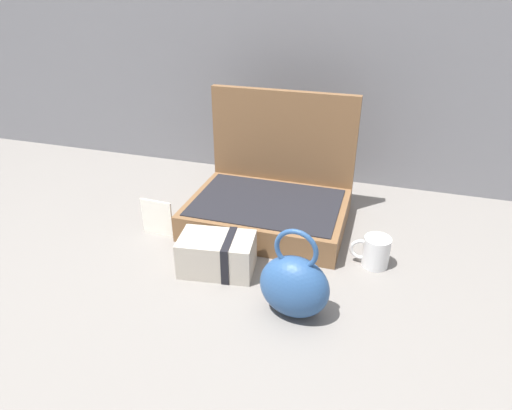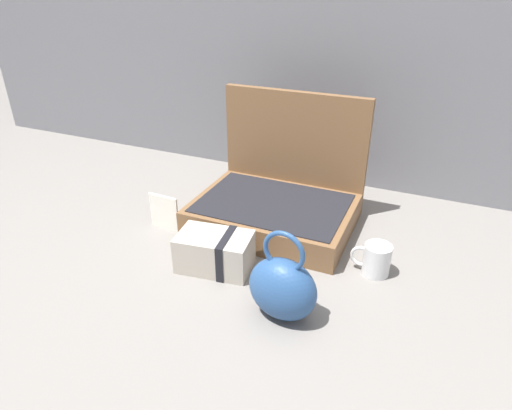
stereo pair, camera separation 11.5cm
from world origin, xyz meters
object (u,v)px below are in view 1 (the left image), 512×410
at_px(teal_pouch_handbag, 294,285).
at_px(coffee_mug, 375,252).
at_px(open_suitcase, 271,197).
at_px(info_card_left, 157,218).
at_px(cream_toiletry_bag, 218,254).

xyz_separation_m(teal_pouch_handbag, coffee_mug, (0.16, 0.25, -0.04)).
distance_m(open_suitcase, coffee_mug, 0.37).
relative_size(teal_pouch_handbag, coffee_mug, 2.14).
height_order(coffee_mug, info_card_left, info_card_left).
bearing_deg(info_card_left, open_suitcase, 34.75).
bearing_deg(cream_toiletry_bag, info_card_left, 154.03).
height_order(teal_pouch_handbag, info_card_left, teal_pouch_handbag).
bearing_deg(open_suitcase, cream_toiletry_bag, -100.85).
height_order(open_suitcase, teal_pouch_handbag, open_suitcase).
bearing_deg(teal_pouch_handbag, cream_toiletry_bag, 155.23).
bearing_deg(open_suitcase, coffee_mug, -25.37).
relative_size(coffee_mug, info_card_left, 0.94).
distance_m(cream_toiletry_bag, info_card_left, 0.27).
distance_m(teal_pouch_handbag, coffee_mug, 0.30).
bearing_deg(teal_pouch_handbag, coffee_mug, 56.36).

